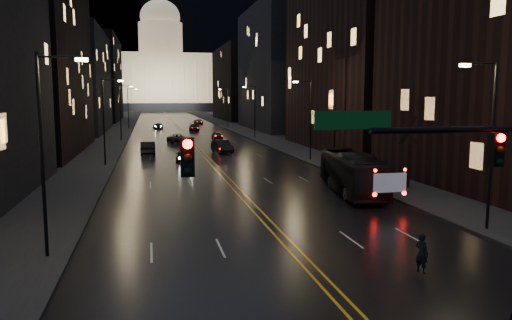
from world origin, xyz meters
TOP-DOWN VIEW (x-y plane):
  - road at (0.00, 130.00)m, footprint 20.00×320.00m
  - sidewalk_left at (-14.00, 130.00)m, footprint 8.00×320.00m
  - sidewalk_right at (14.00, 130.00)m, footprint 8.00×320.00m
  - center_line at (0.00, 130.00)m, footprint 0.62×320.00m
  - building_left_mid at (-21.00, 54.00)m, footprint 12.00×30.00m
  - building_left_far at (-21.00, 92.00)m, footprint 12.00×34.00m
  - building_left_dist at (-21.00, 140.00)m, footprint 12.00×40.00m
  - building_right_tall at (21.00, 50.00)m, footprint 12.00×30.00m
  - building_right_mid at (21.00, 92.00)m, footprint 12.00×34.00m
  - building_right_dist at (21.00, 140.00)m, footprint 12.00×40.00m
  - mountain_ridge at (40.00, 380.00)m, footprint 520.00×60.00m
  - capitol at (0.00, 250.00)m, footprint 90.00×50.00m
  - streetlamp_right_near at (10.81, 10.00)m, footprint 2.13×0.25m
  - streetlamp_left_near at (-10.81, 10.00)m, footprint 2.13×0.25m
  - streetlamp_right_mid at (10.81, 40.00)m, footprint 2.13×0.25m
  - streetlamp_left_mid at (-10.81, 40.00)m, footprint 2.13×0.25m
  - streetlamp_right_far at (10.81, 70.00)m, footprint 2.13×0.25m
  - streetlamp_left_far at (-10.81, 70.00)m, footprint 2.13×0.25m
  - streetlamp_right_dist at (10.81, 100.00)m, footprint 2.13×0.25m
  - streetlamp_left_dist at (-10.81, 100.00)m, footprint 2.13×0.25m
  - tree_right_mid at (13.00, 22.00)m, footprint 2.40×2.40m
  - tree_right_far at (13.00, 38.00)m, footprint 2.40×2.40m
  - bus at (8.12, 21.46)m, footprint 4.02×11.08m
  - oncoming_car_a at (-2.87, 41.94)m, footprint 2.05×4.28m
  - oncoming_car_b at (-6.75, 49.81)m, footprint 1.80×5.00m
  - oncoming_car_c at (-2.50, 64.68)m, footprint 3.03×5.38m
  - oncoming_car_d at (-4.70, 99.40)m, footprint 2.36×4.61m
  - receding_car_a at (2.50, 49.89)m, footprint 2.40×5.15m
  - receding_car_b at (4.53, 69.90)m, footprint 1.68×3.83m
  - receding_car_c at (2.50, 90.77)m, footprint 2.36×5.20m
  - receding_car_d at (5.79, 115.87)m, footprint 2.38×4.81m
  - pedestrian_a at (4.25, 5.00)m, footprint 0.59×0.71m

SIDE VIEW (x-z plane):
  - road at x=0.00m, z-range 0.00..0.02m
  - center_line at x=0.00m, z-range 0.02..0.03m
  - sidewalk_left at x=-14.00m, z-range 0.00..0.16m
  - sidewalk_right at x=14.00m, z-range 0.00..0.16m
  - oncoming_car_d at x=-4.70m, z-range 0.00..1.28m
  - receding_car_b at x=4.53m, z-range 0.00..1.28m
  - receding_car_d at x=5.79m, z-range 0.00..1.31m
  - oncoming_car_a at x=-2.87m, z-range 0.00..1.41m
  - oncoming_car_c at x=-2.50m, z-range 0.00..1.42m
  - receding_car_c at x=2.50m, z-range 0.00..1.48m
  - receding_car_a at x=2.50m, z-range 0.00..1.63m
  - oncoming_car_b at x=-6.75m, z-range 0.00..1.64m
  - pedestrian_a at x=4.25m, z-range 0.00..1.65m
  - bus at x=8.12m, z-range 0.00..3.02m
  - tree_right_mid at x=13.00m, z-range 1.20..7.85m
  - tree_right_far at x=13.00m, z-range 1.20..7.85m
  - streetlamp_right_near at x=10.81m, z-range 0.58..9.58m
  - streetlamp_left_near at x=-10.81m, z-range 0.58..9.58m
  - streetlamp_right_mid at x=10.81m, z-range 0.58..9.58m
  - streetlamp_left_mid at x=-10.81m, z-range 0.58..9.58m
  - streetlamp_right_far at x=10.81m, z-range 0.58..9.58m
  - streetlamp_left_far at x=-10.81m, z-range 0.58..9.58m
  - streetlamp_right_dist at x=10.81m, z-range 0.58..9.58m
  - streetlamp_left_dist at x=-10.81m, z-range 0.58..9.58m
  - building_left_far at x=-21.00m, z-range 0.00..20.00m
  - building_right_dist at x=21.00m, z-range 0.00..22.00m
  - building_left_dist at x=-21.00m, z-range 0.00..24.00m
  - building_right_mid at x=21.00m, z-range 0.00..26.00m
  - building_left_mid at x=-21.00m, z-range 0.00..28.00m
  - capitol at x=0.00m, z-range -12.10..46.40m
  - building_right_tall at x=21.00m, z-range 0.00..38.00m
  - mountain_ridge at x=40.00m, z-range 0.00..130.00m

